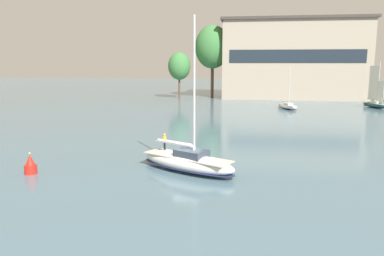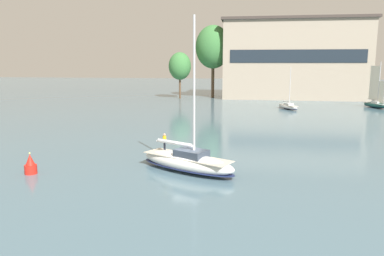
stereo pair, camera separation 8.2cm
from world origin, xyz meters
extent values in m
plane|color=slate|center=(0.00, 0.00, 0.00)|extent=(400.00, 400.00, 0.00)
cube|color=tan|center=(17.32, 75.91, 10.35)|extent=(37.83, 17.15, 20.70)
cube|color=#1E2833|center=(17.32, 67.25, 11.38)|extent=(34.05, 0.10, 3.31)
cube|color=#423833|center=(17.32, 75.91, 21.05)|extent=(39.03, 18.35, 0.70)
cylinder|color=brown|center=(-13.38, 68.89, 3.39)|extent=(0.54, 0.54, 6.77)
ellipsoid|color=#3D7A3D|center=(-13.38, 68.89, 8.82)|extent=(6.09, 6.09, 7.45)
cylinder|color=brown|center=(-4.71, 72.80, 5.38)|extent=(0.86, 0.86, 10.77)
ellipsoid|color=#3D7A3D|center=(-4.71, 72.80, 14.02)|extent=(9.69, 9.69, 11.84)
ellipsoid|color=white|center=(0.00, 0.00, 0.84)|extent=(10.06, 7.10, 1.68)
ellipsoid|color=#19234C|center=(0.00, 0.00, 0.38)|extent=(10.16, 7.17, 0.20)
cube|color=beige|center=(0.00, 0.00, 1.34)|extent=(8.80, 6.15, 0.06)
cube|color=#333D4C|center=(0.44, -0.23, 1.71)|extent=(3.36, 3.02, 0.69)
cylinder|color=silver|center=(0.70, -0.37, 7.56)|extent=(0.20, 0.20, 12.39)
cylinder|color=silver|center=(-1.27, 0.67, 2.36)|extent=(4.02, 2.24, 0.17)
cylinder|color=white|center=(-1.27, 0.67, 2.47)|extent=(3.67, 2.12, 0.27)
cylinder|color=#232838|center=(-2.47, 1.69, 1.79)|extent=(0.27, 0.27, 0.85)
cylinder|color=gold|center=(-2.47, 1.69, 2.54)|extent=(0.46, 0.46, 0.65)
sphere|color=tan|center=(-2.47, 1.69, 2.99)|extent=(0.24, 0.24, 0.24)
ellipsoid|color=silver|center=(13.66, 48.48, 0.54)|extent=(4.53, 6.42, 1.08)
ellipsoid|color=#19234C|center=(13.66, 48.48, 0.24)|extent=(4.58, 6.49, 0.13)
cube|color=#BCB7A8|center=(13.66, 48.48, 0.86)|extent=(3.92, 5.62, 0.06)
cube|color=silver|center=(13.80, 48.20, 1.12)|extent=(1.93, 2.15, 0.44)
cylinder|color=silver|center=(13.89, 48.03, 4.85)|extent=(0.13, 0.13, 7.91)
cylinder|color=silver|center=(13.23, 49.29, 1.53)|extent=(1.43, 2.57, 0.11)
cylinder|color=white|center=(13.23, 49.29, 1.60)|extent=(1.35, 2.35, 0.17)
ellipsoid|color=#194C47|center=(32.87, 53.84, 0.61)|extent=(4.56, 7.40, 1.22)
ellipsoid|color=#19234C|center=(32.87, 53.84, 0.27)|extent=(4.61, 7.48, 0.15)
cube|color=silver|center=(32.87, 53.84, 0.98)|extent=(3.94, 6.49, 0.06)
cube|color=silver|center=(33.00, 53.51, 1.26)|extent=(2.06, 2.39, 0.50)
cylinder|color=silver|center=(33.09, 53.31, 5.49)|extent=(0.14, 0.14, 8.97)
cylinder|color=silver|center=(32.48, 54.81, 1.72)|extent=(1.33, 3.04, 0.12)
cube|color=silver|center=(32.53, 54.69, 5.40)|extent=(1.15, 2.76, 7.35)
cube|color=silver|center=(33.42, 52.49, 3.47)|extent=(0.62, 1.47, 4.93)
cylinder|color=red|center=(-13.63, -2.96, 0.40)|extent=(1.08, 1.08, 0.81)
cone|color=red|center=(-13.63, -2.96, 1.30)|extent=(0.81, 0.81, 0.99)
sphere|color=#F2F266|center=(-13.63, -2.96, 1.88)|extent=(0.16, 0.16, 0.16)
camera|label=1|loc=(5.33, -32.60, 9.79)|focal=35.00mm
camera|label=2|loc=(5.41, -32.58, 9.79)|focal=35.00mm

